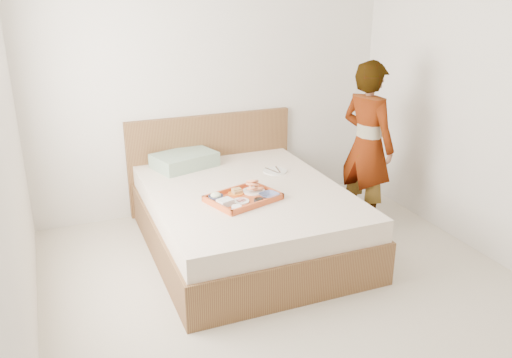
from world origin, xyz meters
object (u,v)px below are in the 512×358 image
object	(u,v)px
bed	(246,218)
dinner_plate	(275,171)
tray	(243,197)
person	(367,145)

from	to	relation	value
bed	dinner_plate	world-z (taller)	dinner_plate
bed	tray	bearing A→B (deg)	-116.45
tray	dinner_plate	bearing A→B (deg)	27.66
tray	dinner_plate	distance (m)	0.73
dinner_plate	tray	bearing A→B (deg)	-134.31
dinner_plate	person	xyz separation A→B (m)	(0.79, -0.27, 0.23)
bed	person	world-z (taller)	person
dinner_plate	person	world-z (taller)	person
person	bed	bearing A→B (deg)	74.90
bed	person	distance (m)	1.29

